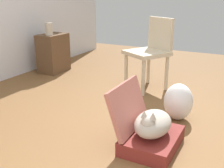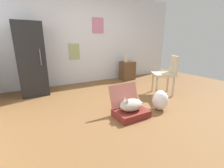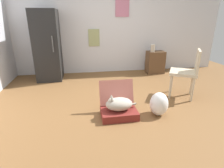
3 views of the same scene
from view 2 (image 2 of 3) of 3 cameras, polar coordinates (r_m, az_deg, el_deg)
ground_plane at (r=2.96m, az=6.06°, el=-8.73°), size 7.68×7.68×0.00m
wall_back at (r=4.71m, az=-10.29°, el=16.46°), size 6.40×0.15×2.60m
suitcase_base at (r=2.60m, az=7.15°, el=-10.89°), size 0.54×0.40×0.12m
suitcase_lid at (r=2.67m, az=4.55°, el=-4.18°), size 0.54×0.16×0.39m
cat at (r=2.53m, az=7.10°, el=-7.73°), size 0.49×0.28×0.24m
plastic_bag_white at (r=2.91m, az=17.70°, el=-5.87°), size 0.28×0.29×0.37m
refrigerator at (r=4.00m, az=-28.15°, el=8.09°), size 0.57×0.71×1.63m
side_table at (r=5.03m, az=5.82°, el=5.08°), size 0.46×0.32×0.60m
vase_tall at (r=4.87m, az=5.11°, el=9.41°), size 0.11×0.11×0.19m
chair at (r=3.76m, az=19.84°, el=3.95°), size 0.64×0.63×0.91m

